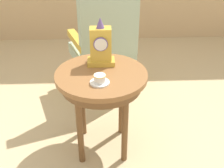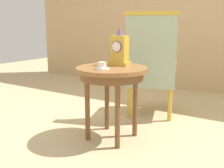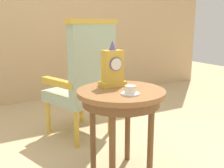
{
  "view_description": "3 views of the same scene",
  "coord_description": "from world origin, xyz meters",
  "px_view_note": "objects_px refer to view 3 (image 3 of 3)",
  "views": [
    {
      "loc": [
        0.08,
        -1.65,
        1.55
      ],
      "look_at": [
        0.15,
        0.03,
        0.53
      ],
      "focal_mm": 44.68,
      "sensor_mm": 36.0,
      "label": 1
    },
    {
      "loc": [
        1.31,
        -1.95,
        1.0
      ],
      "look_at": [
        0.1,
        -0.05,
        0.51
      ],
      "focal_mm": 43.06,
      "sensor_mm": 36.0,
      "label": 2
    },
    {
      "loc": [
        -0.83,
        -1.56,
        1.1
      ],
      "look_at": [
        0.03,
        0.02,
        0.69
      ],
      "focal_mm": 42.17,
      "sensor_mm": 36.0,
      "label": 3
    }
  ],
  "objects_px": {
    "side_table": "(121,101)",
    "armchair": "(85,78)",
    "teacup_left": "(130,91)",
    "mantel_clock": "(113,68)"
  },
  "relations": [
    {
      "from": "side_table",
      "to": "armchair",
      "type": "bearing_deg",
      "value": 87.15
    },
    {
      "from": "side_table",
      "to": "armchair",
      "type": "distance_m",
      "value": 0.74
    },
    {
      "from": "teacup_left",
      "to": "armchair",
      "type": "height_order",
      "value": "armchair"
    },
    {
      "from": "side_table",
      "to": "mantel_clock",
      "type": "height_order",
      "value": "mantel_clock"
    },
    {
      "from": "teacup_left",
      "to": "armchair",
      "type": "bearing_deg",
      "value": 86.94
    },
    {
      "from": "teacup_left",
      "to": "mantel_clock",
      "type": "distance_m",
      "value": 0.28
    },
    {
      "from": "side_table",
      "to": "armchair",
      "type": "height_order",
      "value": "armchair"
    },
    {
      "from": "mantel_clock",
      "to": "teacup_left",
      "type": "bearing_deg",
      "value": -92.36
    },
    {
      "from": "armchair",
      "to": "side_table",
      "type": "bearing_deg",
      "value": -92.85
    },
    {
      "from": "teacup_left",
      "to": "mantel_clock",
      "type": "xyz_separation_m",
      "value": [
        0.01,
        0.26,
        0.11
      ]
    }
  ]
}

